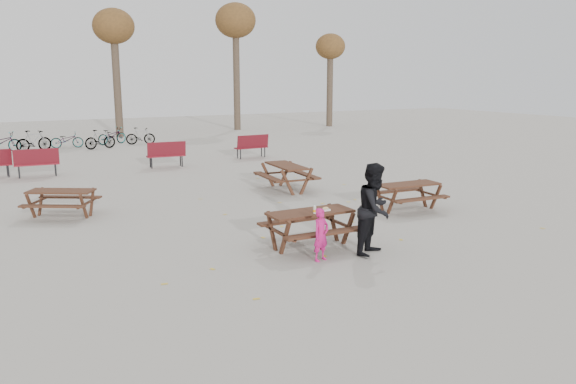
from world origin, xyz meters
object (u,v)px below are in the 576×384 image
child (321,235)px  picnic_table_far (286,177)px  soda_bottle (315,210)px  main_picnic_table (310,220)px  adult (375,209)px  food_tray (325,210)px  picnic_table_east (408,197)px  picnic_table_north (62,204)px

child → picnic_table_far: size_ratio=0.55×
child → soda_bottle: bearing=52.2°
main_picnic_table → picnic_table_far: size_ratio=0.96×
child → adult: 1.25m
child → picnic_table_far: bearing=49.9°
food_tray → picnic_table_east: size_ratio=0.11×
picnic_table_east → picnic_table_north: picnic_table_east is taller
food_tray → soda_bottle: 0.34m
food_tray → adult: bearing=-53.5°
soda_bottle → picnic_table_east: size_ratio=0.10×
adult → main_picnic_table: bearing=103.1°
adult → picnic_table_north: (-5.24, 6.16, -0.58)m
main_picnic_table → picnic_table_east: bearing=22.7°
food_tray → picnic_table_far: size_ratio=0.10×
main_picnic_table → soda_bottle: soda_bottle is taller
picnic_table_east → picnic_table_far: picnic_table_far is taller
child → picnic_table_far: (2.61, 6.45, -0.12)m
main_picnic_table → picnic_table_north: (-4.31, 5.19, -0.24)m
food_tray → picnic_table_far: (2.06, 5.71, -0.39)m
soda_bottle → adult: size_ratio=0.09×
soda_bottle → main_picnic_table: bearing=83.8°
soda_bottle → picnic_table_north: soda_bottle is taller
main_picnic_table → food_tray: 0.38m
picnic_table_east → picnic_table_north: (-8.28, 3.53, -0.02)m
main_picnic_table → picnic_table_north: bearing=129.7°
picnic_table_north → picnic_table_far: bearing=33.4°
child → adult: size_ratio=0.56×
food_tray → adult: 1.07m
soda_bottle → child: child is taller
child → main_picnic_table: bearing=55.4°
main_picnic_table → child: size_ratio=1.73×
main_picnic_table → soda_bottle: 0.34m
child → picnic_table_east: (4.23, 2.53, -0.16)m
soda_bottle → picnic_table_north: bearing=128.4°
main_picnic_table → soda_bottle: (-0.02, -0.22, 0.26)m
child → picnic_table_east: child is taller
main_picnic_table → child: 0.90m
main_picnic_table → adult: 1.39m
picnic_table_far → picnic_table_east: bearing=-154.2°
soda_bottle → adult: (0.95, -0.76, 0.08)m
picnic_table_north → main_picnic_table: bearing=-20.3°
picnic_table_north → child: bearing=-26.2°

